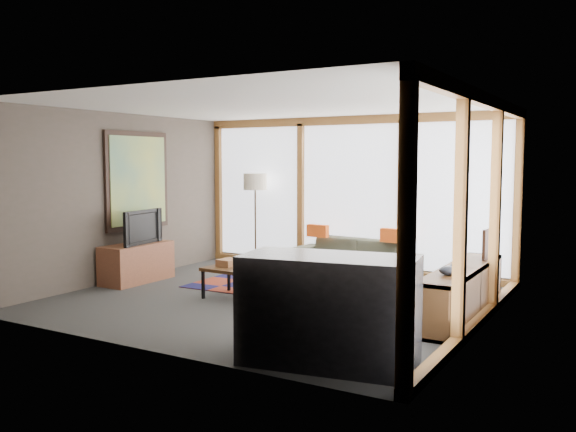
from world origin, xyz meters
The scene contains 17 objects.
ground centered at (0.00, 0.00, 0.00)m, with size 5.50×5.50×0.00m, color #2E2E2C.
room_envelope centered at (0.49, 0.56, 1.54)m, with size 5.52×5.02×2.62m.
rug centered at (-0.29, 0.87, 0.01)m, with size 2.71×1.74×0.01m, color maroon.
sofa centered at (0.29, 1.95, 0.31)m, with size 2.09×0.82×0.61m, color #3A3F2F.
pillow_left centered at (-0.35, 1.99, 0.71)m, with size 0.37×0.11×0.20m, color #DA5116.
pillow_right centered at (0.96, 1.96, 0.72)m, with size 0.39×0.12×0.21m, color #DA5116.
floor_lamp centered at (-1.66, 2.12, 0.82)m, with size 0.41×0.41×1.64m, color #2E2115, non-canonical shape.
coffee_table centered at (-0.24, -0.18, 0.21)m, with size 1.27×0.64×0.42m, color #372510, non-canonical shape.
book_stack centered at (-0.64, -0.14, 0.47)m, with size 0.23×0.28×0.09m, color brown.
vase centered at (-0.19, -0.15, 0.52)m, with size 0.21×0.21×0.18m, color white.
bookshelf centered at (2.43, 0.35, 0.30)m, with size 0.44×2.42×0.61m, color #372510, non-canonical shape.
bowl_a centered at (2.42, -0.24, 0.66)m, with size 0.21×0.21×0.10m, color black.
bowl_b centered at (2.41, 0.17, 0.64)m, with size 0.15×0.15×0.08m, color black.
shelf_picture centered at (2.56, 1.06, 0.80)m, with size 0.04×0.30×0.39m, color black.
tv_console centered at (-2.45, -0.02, 0.30)m, with size 0.49×1.18×0.59m, color brown.
television centered at (-2.41, -0.01, 0.85)m, with size 0.92×0.12×0.53m, color black.
bar_counter centered at (1.80, -1.95, 0.50)m, with size 1.59×0.74×1.01m, color black.
Camera 1 is at (4.21, -6.88, 1.87)m, focal length 38.00 mm.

